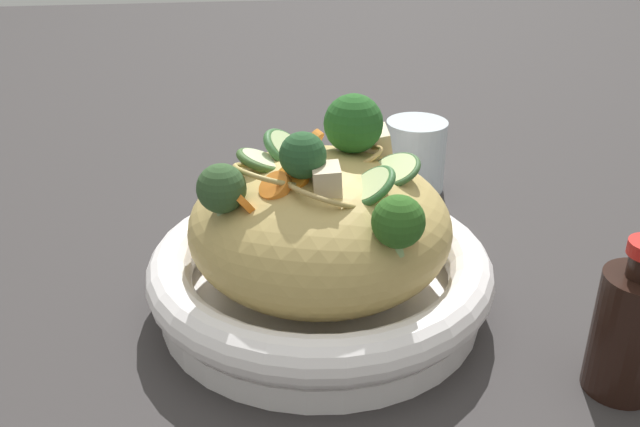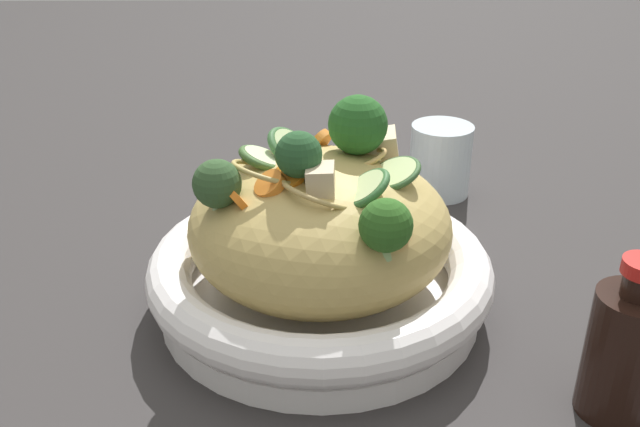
# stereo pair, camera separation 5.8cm
# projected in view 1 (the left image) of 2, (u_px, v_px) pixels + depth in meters

# --- Properties ---
(ground_plane) EXTENTS (3.00, 3.00, 0.00)m
(ground_plane) POSITION_uv_depth(u_px,v_px,m) (320.00, 306.00, 0.62)
(ground_plane) COLOR #322F2F
(serving_bowl) EXTENTS (0.29, 0.29, 0.06)m
(serving_bowl) POSITION_uv_depth(u_px,v_px,m) (320.00, 276.00, 0.61)
(serving_bowl) COLOR white
(serving_bowl) RESTS_ON ground_plane
(noodle_heap) EXTENTS (0.22, 0.22, 0.13)m
(noodle_heap) POSITION_uv_depth(u_px,v_px,m) (320.00, 226.00, 0.59)
(noodle_heap) COLOR tan
(noodle_heap) RESTS_ON serving_bowl
(broccoli_florets) EXTENTS (0.17, 0.16, 0.08)m
(broccoli_florets) POSITION_uv_depth(u_px,v_px,m) (329.00, 161.00, 0.54)
(broccoli_florets) COLOR #9DB871
(broccoli_florets) RESTS_ON serving_bowl
(carrot_coins) EXTENTS (0.14, 0.16, 0.04)m
(carrot_coins) POSITION_uv_depth(u_px,v_px,m) (305.00, 181.00, 0.55)
(carrot_coins) COLOR orange
(carrot_coins) RESTS_ON serving_bowl
(zucchini_slices) EXTENTS (0.16, 0.12, 0.04)m
(zucchini_slices) POSITION_uv_depth(u_px,v_px,m) (321.00, 165.00, 0.56)
(zucchini_slices) COLOR beige
(zucchini_slices) RESTS_ON serving_bowl
(chicken_chunks) EXTENTS (0.08, 0.13, 0.04)m
(chicken_chunks) POSITION_uv_depth(u_px,v_px,m) (360.00, 155.00, 0.59)
(chicken_chunks) COLOR beige
(chicken_chunks) RESTS_ON serving_bowl
(soy_sauce_bottle) EXTENTS (0.05, 0.05, 0.12)m
(soy_sauce_bottle) POSITION_uv_depth(u_px,v_px,m) (630.00, 329.00, 0.50)
(soy_sauce_bottle) COLOR black
(soy_sauce_bottle) RESTS_ON ground_plane
(drinking_glass) EXTENTS (0.07, 0.07, 0.08)m
(drinking_glass) POSITION_uv_depth(u_px,v_px,m) (415.00, 155.00, 0.83)
(drinking_glass) COLOR silver
(drinking_glass) RESTS_ON ground_plane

